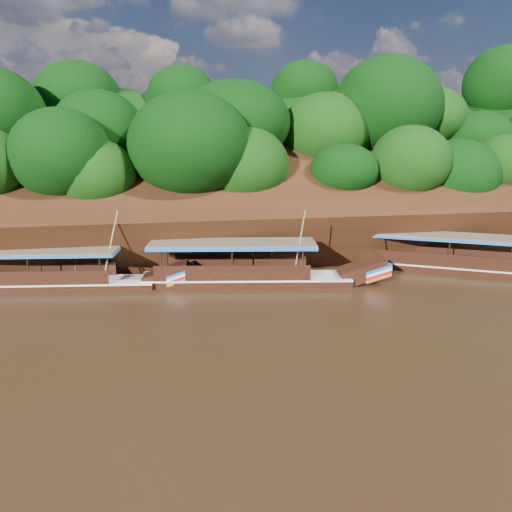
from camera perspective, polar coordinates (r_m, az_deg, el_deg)
The scene contains 6 objects.
ground at distance 24.14m, azimuth 5.14°, elevation -7.66°, with size 160.00×160.00×0.00m, color black.
riverbank at distance 45.30m, azimuth -2.70°, elevation 4.86°, with size 120.00×30.06×19.40m.
boat_0 at distance 35.54m, azimuth 23.51°, elevation -0.89°, with size 13.90×9.05×6.78m.
boat_1 at distance 30.15m, azimuth 0.28°, elevation -2.09°, with size 15.06×4.57×5.12m.
boat_2 at distance 31.53m, azimuth -21.29°, elevation -2.47°, with size 14.70×3.84×4.95m.
reeds at distance 32.19m, azimuth -4.90°, elevation -0.60°, with size 48.61×2.44×1.93m.
Camera 1 is at (-6.30, -21.62, 8.71)m, focal length 35.00 mm.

